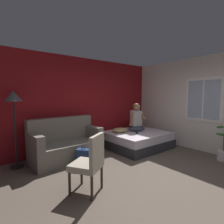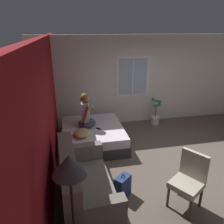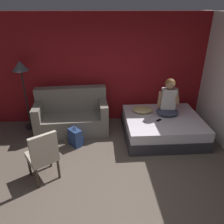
# 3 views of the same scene
# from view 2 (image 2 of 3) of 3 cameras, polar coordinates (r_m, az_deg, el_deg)

# --- Properties ---
(ground_plane) EXTENTS (40.00, 40.00, 0.00)m
(ground_plane) POSITION_cam_2_polar(r_m,az_deg,el_deg) (5.30, 17.21, -12.66)
(ground_plane) COLOR brown
(wall_back_accent) EXTENTS (10.02, 0.16, 2.70)m
(wall_back_accent) POSITION_cam_2_polar(r_m,az_deg,el_deg) (4.11, -17.34, -1.47)
(wall_back_accent) COLOR maroon
(wall_back_accent) RESTS_ON ground
(wall_side_with_window) EXTENTS (0.19, 6.87, 2.70)m
(wall_side_with_window) POSITION_cam_2_polar(r_m,az_deg,el_deg) (6.97, 8.36, 8.34)
(wall_side_with_window) COLOR silver
(wall_side_with_window) RESTS_ON ground
(bed) EXTENTS (1.78, 1.58, 0.48)m
(bed) POSITION_cam_2_polar(r_m,az_deg,el_deg) (5.76, -5.04, -6.10)
(bed) COLOR #2D2D33
(bed) RESTS_ON ground
(couch) EXTENTS (1.75, 0.92, 1.04)m
(couch) POSITION_cam_2_polar(r_m,az_deg,el_deg) (3.85, -7.44, -18.91)
(couch) COLOR slate
(couch) RESTS_ON ground
(side_chair) EXTENTS (0.64, 0.64, 0.98)m
(side_chair) POSITION_cam_2_polar(r_m,az_deg,el_deg) (3.98, 19.45, -16.14)
(side_chair) COLOR #382D23
(side_chair) RESTS_ON ground
(person_seated) EXTENTS (0.59, 0.52, 0.88)m
(person_seated) POSITION_cam_2_polar(r_m,az_deg,el_deg) (5.61, -6.81, -0.22)
(person_seated) COLOR #383D51
(person_seated) RESTS_ON bed
(backpack) EXTENTS (0.35, 0.35, 0.46)m
(backpack) POSITION_cam_2_polar(r_m,az_deg,el_deg) (4.16, 2.67, -18.77)
(backpack) COLOR navy
(backpack) RESTS_ON ground
(throw_pillow) EXTENTS (0.53, 0.42, 0.14)m
(throw_pillow) POSITION_cam_2_polar(r_m,az_deg,el_deg) (5.21, -7.84, -5.44)
(throw_pillow) COLOR tan
(throw_pillow) RESTS_ON bed
(cell_phone) EXTENTS (0.15, 0.14, 0.01)m
(cell_phone) POSITION_cam_2_polar(r_m,az_deg,el_deg) (5.54, -3.52, -4.35)
(cell_phone) COLOR black
(cell_phone) RESTS_ON bed
(floor_lamp) EXTENTS (0.36, 0.36, 1.70)m
(floor_lamp) POSITION_cam_2_polar(r_m,az_deg,el_deg) (2.36, -10.80, -16.63)
(floor_lamp) COLOR black
(floor_lamp) RESTS_ON ground
(potted_plant) EXTENTS (0.39, 0.37, 0.85)m
(potted_plant) POSITION_cam_2_polar(r_m,az_deg,el_deg) (7.01, 11.28, -0.77)
(potted_plant) COLOR silver
(potted_plant) RESTS_ON ground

